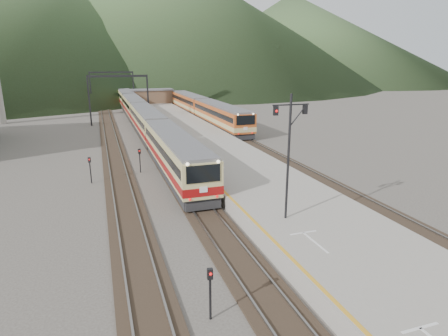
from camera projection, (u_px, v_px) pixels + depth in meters
name	position (u px, v px, depth m)	size (l,w,h in m)	color
track_main	(151.00, 140.00, 49.40)	(2.60, 200.00, 0.23)	black
track_far	(112.00, 142.00, 47.87)	(2.60, 200.00, 0.23)	black
track_second	(233.00, 135.00, 52.91)	(2.60, 200.00, 0.23)	black
platform	(196.00, 137.00, 49.16)	(8.00, 100.00, 1.00)	gray
gantry_near	(119.00, 90.00, 60.71)	(9.55, 0.25, 8.00)	black
gantry_far	(112.00, 82.00, 83.52)	(9.55, 0.25, 8.00)	black
station_shed	(152.00, 96.00, 85.10)	(9.40, 4.40, 3.10)	brown
hill_a	(10.00, 15.00, 165.90)	(180.00, 180.00, 60.00)	#384C28
hill_b	(154.00, 14.00, 221.71)	(220.00, 220.00, 75.00)	#384C28
hill_c	(290.00, 37.00, 231.27)	(160.00, 160.00, 50.00)	#384C28
main_train	(139.00, 113.00, 60.63)	(2.85, 78.07, 3.47)	tan
second_train	(202.00, 108.00, 67.02)	(3.07, 41.82, 3.75)	#AE4F20
signal_mast	(289.00, 145.00, 21.13)	(2.20, 0.19, 7.31)	black
short_signal_a	(210.00, 287.00, 14.65)	(0.23, 0.17, 2.27)	black
short_signal_b	(140.00, 157.00, 34.61)	(0.26, 0.23, 2.27)	black
short_signal_c	(90.00, 167.00, 31.55)	(0.24, 0.19, 2.27)	black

